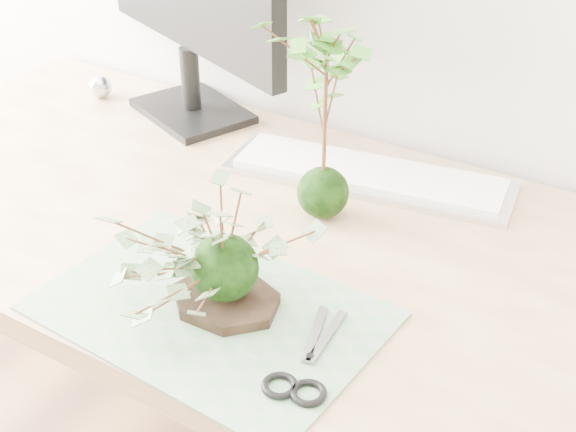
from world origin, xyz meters
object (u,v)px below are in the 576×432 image
object	(u,v)px
keyboard	(369,175)
desk	(276,278)
ivy_kokedama	(223,240)
maple_kokedama	(326,73)

from	to	relation	value
keyboard	desk	bearing A→B (deg)	-111.70
ivy_kokedama	maple_kokedama	bearing A→B (deg)	91.65
desk	maple_kokedama	world-z (taller)	maple_kokedama
desk	keyboard	world-z (taller)	keyboard
maple_kokedama	desk	bearing A→B (deg)	-115.56
maple_kokedama	keyboard	bearing A→B (deg)	86.08
ivy_kokedama	keyboard	xyz separation A→B (m)	(0.00, 0.40, -0.10)
desk	ivy_kokedama	distance (m)	0.27
desk	maple_kokedama	xyz separation A→B (m)	(0.04, 0.08, 0.32)
desk	keyboard	bearing A→B (deg)	77.82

